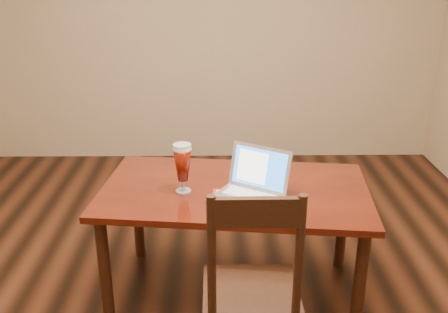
{
  "coord_description": "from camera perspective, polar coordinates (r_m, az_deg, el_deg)",
  "views": [
    {
      "loc": [
        0.07,
        -2.41,
        1.94
      ],
      "look_at": [
        0.1,
        0.19,
        0.9
      ],
      "focal_mm": 40.0,
      "sensor_mm": 36.0,
      "label": 1
    }
  ],
  "objects": [
    {
      "name": "room_shell",
      "position": [
        2.42,
        -2.42,
        17.46
      ],
      "size": [
        4.51,
        5.01,
        2.71
      ],
      "color": "tan",
      "rests_on": "ground"
    },
    {
      "name": "dining_chair",
      "position": [
        2.4,
        3.19,
        -15.26
      ],
      "size": [
        0.46,
        0.43,
        1.07
      ],
      "rotation": [
        0.0,
        0.0,
        0.01
      ],
      "color": "black",
      "rests_on": "ground"
    },
    {
      "name": "ground",
      "position": [
        3.09,
        -1.89,
        -17.13
      ],
      "size": [
        5.0,
        5.0,
        0.0
      ],
      "primitive_type": "plane",
      "color": "black",
      "rests_on": "ground"
    },
    {
      "name": "dining_table",
      "position": [
        2.9,
        1.11,
        -4.97
      ],
      "size": [
        1.61,
        1.02,
        1.0
      ],
      "rotation": [
        0.0,
        0.0,
        -0.11
      ],
      "color": "#4B150A",
      "rests_on": "ground"
    }
  ]
}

